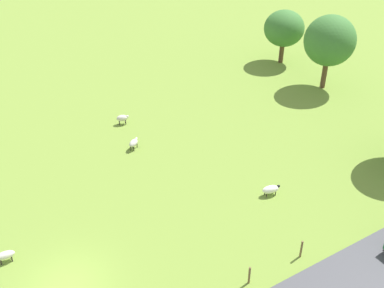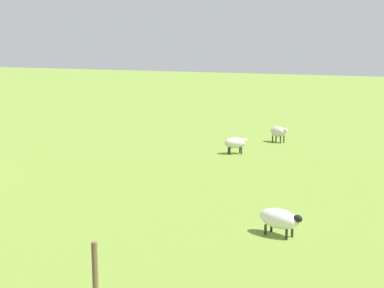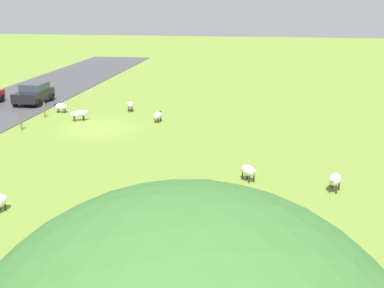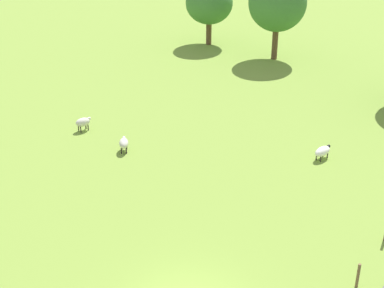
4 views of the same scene
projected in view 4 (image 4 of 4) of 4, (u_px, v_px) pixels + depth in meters
sheep_1 at (323, 151)px, 32.49m from camera, size 0.80×1.34×0.75m
sheep_2 at (83, 122)px, 35.82m from camera, size 0.81×1.10×0.85m
sheep_3 at (124, 143)px, 33.29m from camera, size 1.02×1.11×0.80m
tree_1 at (278, 3)px, 46.82m from camera, size 4.75×4.75×7.10m
tree_2 at (209, 3)px, 51.08m from camera, size 4.20×4.20×5.65m
fence_post_2 at (358, 276)px, 22.71m from camera, size 0.12×0.12×1.12m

